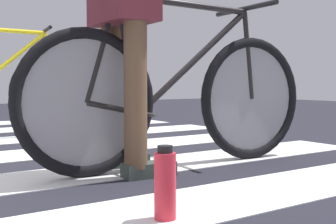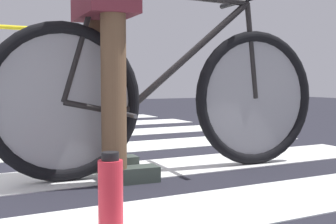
# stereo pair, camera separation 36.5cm
# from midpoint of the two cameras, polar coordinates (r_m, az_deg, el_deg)

# --- Properties ---
(bicycle_1_of_3) EXTENTS (1.74, 0.52, 0.93)m
(bicycle_1_of_3) POSITION_cam_midpoint_polar(r_m,az_deg,el_deg) (2.26, -2.58, 2.06)
(bicycle_1_of_3) COLOR black
(bicycle_1_of_3) RESTS_ON ground
(cyclist_1_of_3) EXTENTS (0.33, 0.42, 1.02)m
(cyclist_1_of_3) POSITION_cam_midpoint_polar(r_m,az_deg,el_deg) (2.14, -10.07, 9.23)
(cyclist_1_of_3) COLOR brown
(cyclist_1_of_3) RESTS_ON ground
(water_bottle) EXTENTS (0.07, 0.07, 0.25)m
(water_bottle) POSITION_cam_midpoint_polar(r_m,az_deg,el_deg) (1.39, -6.75, -10.21)
(water_bottle) COLOR red
(water_bottle) RESTS_ON ground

